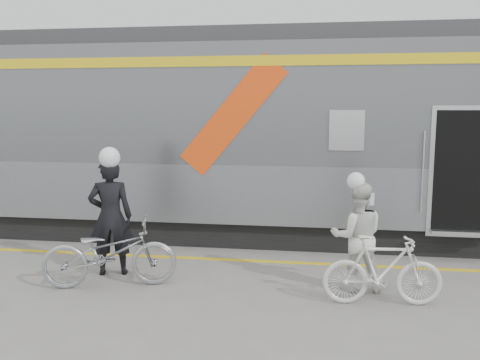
% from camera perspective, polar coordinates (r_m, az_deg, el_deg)
% --- Properties ---
extents(ground, '(90.00, 90.00, 0.00)m').
position_cam_1_polar(ground, '(6.89, 1.89, -14.50)').
color(ground, slate).
rests_on(ground, ground).
extents(train, '(24.00, 3.17, 4.10)m').
position_cam_1_polar(train, '(10.52, 10.34, 4.84)').
color(train, black).
rests_on(train, ground).
extents(safety_strip, '(24.00, 0.12, 0.01)m').
position_cam_1_polar(safety_strip, '(8.90, 3.51, -9.13)').
color(safety_strip, yellow).
rests_on(safety_strip, ground).
extents(man, '(0.78, 0.62, 1.87)m').
position_cam_1_polar(man, '(8.30, -14.34, -4.02)').
color(man, black).
rests_on(man, ground).
extents(bicycle_left, '(2.07, 1.21, 1.03)m').
position_cam_1_polar(bicycle_left, '(7.83, -14.43, -7.93)').
color(bicycle_left, '#95979C').
rests_on(bicycle_left, ground).
extents(woman, '(0.82, 0.66, 1.59)m').
position_cam_1_polar(woman, '(7.59, 13.03, -6.21)').
color(woman, silver).
rests_on(woman, ground).
extents(bicycle_right, '(1.63, 0.59, 0.96)m').
position_cam_1_polar(bicycle_right, '(7.18, 15.71, -9.75)').
color(bicycle_right, silver).
rests_on(bicycle_right, ground).
extents(helmet_man, '(0.32, 0.32, 0.32)m').
position_cam_1_polar(helmet_man, '(8.14, -14.62, 3.54)').
color(helmet_man, white).
rests_on(helmet_man, man).
extents(helmet_woman, '(0.25, 0.25, 0.25)m').
position_cam_1_polar(helmet_woman, '(7.41, 13.26, 0.71)').
color(helmet_woman, white).
rests_on(helmet_woman, woman).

